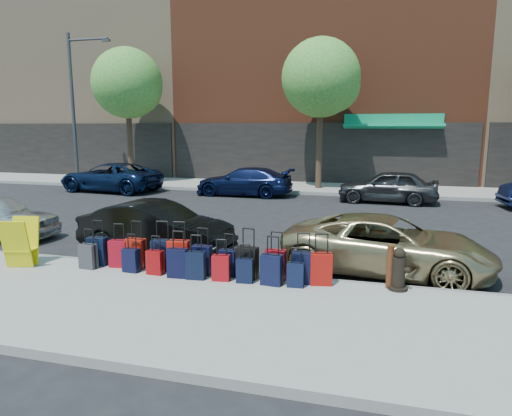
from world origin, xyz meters
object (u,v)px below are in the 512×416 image
(suitcase_front_5, at_px, (202,260))
(tree_left, at_px, (130,85))
(fire_hydrant, at_px, (399,270))
(car_far_1, at_px, (244,182))
(car_far_0, at_px, (111,177))
(car_far_2, at_px, (388,186))
(car_near_2, at_px, (387,245))
(tree_center, at_px, (324,80))
(display_rack, at_px, (21,243))
(car_near_1, at_px, (156,228))
(bollard, at_px, (390,266))
(streetlight, at_px, (76,99))

(suitcase_front_5, bearing_deg, tree_left, 126.22)
(fire_hydrant, xyz_separation_m, car_far_1, (-6.52, 11.72, 0.13))
(car_far_0, distance_m, car_far_2, 13.28)
(tree_left, xyz_separation_m, suitcase_front_5, (9.84, -14.34, -4.96))
(car_near_2, distance_m, car_far_1, 12.02)
(tree_center, bearing_deg, display_rack, -107.50)
(car_near_2, height_order, car_far_1, car_far_1)
(tree_center, bearing_deg, car_far_0, -164.02)
(suitcase_front_5, xyz_separation_m, car_near_1, (-1.93, 1.74, 0.19))
(fire_hydrant, height_order, car_far_2, car_far_2)
(bollard, xyz_separation_m, display_rack, (-7.75, -0.67, 0.09))
(suitcase_front_5, relative_size, fire_hydrant, 1.20)
(bollard, height_order, display_rack, display_rack)
(streetlight, height_order, display_rack, streetlight)
(car_far_1, relative_size, car_far_2, 1.11)
(tree_center, xyz_separation_m, suitcase_front_5, (-0.66, -14.34, -4.96))
(bollard, bearing_deg, car_far_0, 139.45)
(streetlight, xyz_separation_m, car_far_1, (10.15, -1.81, -4.00))
(tree_center, relative_size, car_far_2, 1.78)
(tree_center, bearing_deg, suitcase_front_5, -92.64)
(tree_center, distance_m, display_rack, 16.28)
(tree_left, height_order, car_near_2, tree_left)
(tree_center, distance_m, bollard, 15.29)
(fire_hydrant, distance_m, car_near_1, 6.04)
(car_far_1, bearing_deg, tree_left, -108.38)
(car_near_1, xyz_separation_m, car_near_2, (5.62, -0.13, -0.02))
(suitcase_front_5, distance_m, car_near_1, 2.60)
(car_near_2, bearing_deg, car_near_1, 95.72)
(suitcase_front_5, xyz_separation_m, bollard, (3.73, 0.16, 0.13))
(streetlight, height_order, suitcase_front_5, streetlight)
(car_near_2, xyz_separation_m, car_far_2, (0.13, 9.82, 0.07))
(suitcase_front_5, xyz_separation_m, car_far_2, (3.82, 11.42, 0.24))
(suitcase_front_5, distance_m, bollard, 3.74)
(display_rack, distance_m, car_far_1, 12.41)
(tree_left, distance_m, bollard, 20.21)
(car_near_2, relative_size, car_far_1, 0.99)
(bollard, bearing_deg, streetlight, 140.77)
(car_near_2, distance_m, car_far_2, 9.82)
(streetlight, relative_size, fire_hydrant, 9.85)
(display_rack, xyz_separation_m, car_near_1, (2.09, 2.25, -0.03))
(streetlight, distance_m, fire_hydrant, 21.86)
(car_near_2, distance_m, car_far_0, 16.42)
(bollard, xyz_separation_m, car_far_2, (0.09, 11.27, 0.11))
(tree_center, relative_size, display_rack, 6.87)
(tree_left, height_order, fire_hydrant, tree_left)
(streetlight, distance_m, display_rack, 17.11)
(display_rack, relative_size, car_far_2, 0.26)
(tree_left, xyz_separation_m, bollard, (13.57, -14.18, -4.83))
(tree_center, height_order, display_rack, tree_center)
(tree_left, relative_size, car_near_2, 1.62)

